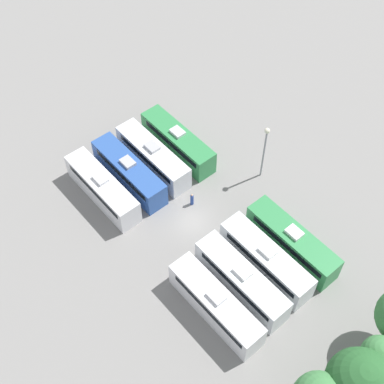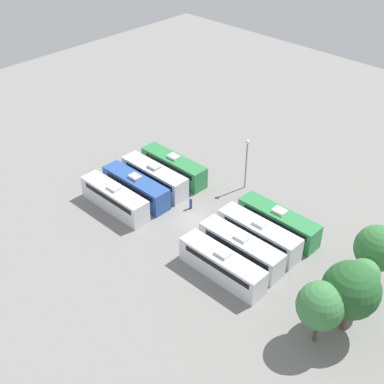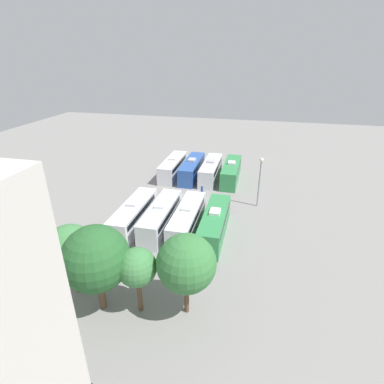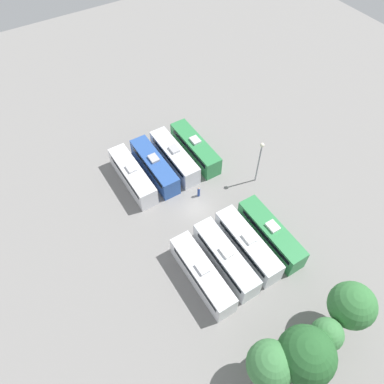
{
  "view_description": "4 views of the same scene",
  "coord_description": "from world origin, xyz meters",
  "px_view_note": "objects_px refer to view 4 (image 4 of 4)",
  "views": [
    {
      "loc": [
        21.07,
        24.61,
        46.38
      ],
      "look_at": [
        -1.34,
        -1.71,
        2.41
      ],
      "focal_mm": 50.0,
      "sensor_mm": 36.0,
      "label": 1
    },
    {
      "loc": [
        38.15,
        36.63,
        40.74
      ],
      "look_at": [
        -1.31,
        -1.5,
        2.85
      ],
      "focal_mm": 50.0,
      "sensor_mm": 36.0,
      "label": 2
    },
    {
      "loc": [
        -9.66,
        39.9,
        20.17
      ],
      "look_at": [
        -0.47,
        0.43,
        1.4
      ],
      "focal_mm": 28.0,
      "sensor_mm": 36.0,
      "label": 3
    },
    {
      "loc": [
        16.46,
        25.27,
        41.54
      ],
      "look_at": [
        0.14,
        -1.03,
        2.84
      ],
      "focal_mm": 35.0,
      "sensor_mm": 36.0,
      "label": 4
    }
  ],
  "objects_px": {
    "bus_6": "(226,258)",
    "tree_0": "(352,305)",
    "bus_7": "(202,274)",
    "bus_4": "(271,233)",
    "bus_1": "(175,157)",
    "worker_person": "(199,192)",
    "bus_5": "(248,245)",
    "tree_1": "(327,334)",
    "light_pole": "(260,156)",
    "bus_2": "(155,166)",
    "bus_3": "(133,176)",
    "bus_0": "(195,148)",
    "tree_2": "(306,355)",
    "tree_3": "(270,365)"
  },
  "relations": [
    {
      "from": "bus_4",
      "to": "tree_1",
      "type": "bearing_deg",
      "value": 71.72
    },
    {
      "from": "bus_1",
      "to": "bus_5",
      "type": "height_order",
      "value": "same"
    },
    {
      "from": "tree_1",
      "to": "bus_0",
      "type": "bearing_deg",
      "value": -97.95
    },
    {
      "from": "bus_7",
      "to": "bus_3",
      "type": "bearing_deg",
      "value": -89.56
    },
    {
      "from": "bus_1",
      "to": "bus_5",
      "type": "relative_size",
      "value": 1.0
    },
    {
      "from": "bus_1",
      "to": "worker_person",
      "type": "distance_m",
      "value": 7.01
    },
    {
      "from": "bus_3",
      "to": "tree_0",
      "type": "bearing_deg",
      "value": 108.52
    },
    {
      "from": "tree_0",
      "to": "tree_2",
      "type": "xyz_separation_m",
      "value": [
        7.24,
        1.15,
        0.06
      ]
    },
    {
      "from": "worker_person",
      "to": "tree_0",
      "type": "bearing_deg",
      "value": 98.23
    },
    {
      "from": "bus_3",
      "to": "bus_6",
      "type": "height_order",
      "value": "same"
    },
    {
      "from": "tree_1",
      "to": "bus_1",
      "type": "bearing_deg",
      "value": -91.35
    },
    {
      "from": "bus_3",
      "to": "worker_person",
      "type": "distance_m",
      "value": 9.67
    },
    {
      "from": "bus_0",
      "to": "bus_6",
      "type": "relative_size",
      "value": 1.0
    },
    {
      "from": "bus_0",
      "to": "bus_5",
      "type": "relative_size",
      "value": 1.0
    },
    {
      "from": "worker_person",
      "to": "light_pole",
      "type": "relative_size",
      "value": 0.23
    },
    {
      "from": "bus_7",
      "to": "tree_2",
      "type": "height_order",
      "value": "tree_2"
    },
    {
      "from": "tree_3",
      "to": "bus_3",
      "type": "bearing_deg",
      "value": -90.57
    },
    {
      "from": "bus_1",
      "to": "light_pole",
      "type": "bearing_deg",
      "value": 133.55
    },
    {
      "from": "bus_1",
      "to": "bus_4",
      "type": "distance_m",
      "value": 18.29
    },
    {
      "from": "bus_0",
      "to": "bus_2",
      "type": "height_order",
      "value": "same"
    },
    {
      "from": "worker_person",
      "to": "bus_7",
      "type": "bearing_deg",
      "value": 59.34
    },
    {
      "from": "bus_5",
      "to": "bus_6",
      "type": "xyz_separation_m",
      "value": [
        3.37,
        0.1,
        0.0
      ]
    },
    {
      "from": "tree_2",
      "to": "tree_3",
      "type": "distance_m",
      "value": 3.41
    },
    {
      "from": "bus_1",
      "to": "tree_2",
      "type": "bearing_deg",
      "value": 82.67
    },
    {
      "from": "bus_4",
      "to": "tree_1",
      "type": "xyz_separation_m",
      "value": [
        4.3,
        13.03,
        2.82
      ]
    },
    {
      "from": "bus_7",
      "to": "worker_person",
      "type": "bearing_deg",
      "value": -120.66
    },
    {
      "from": "tree_3",
      "to": "bus_2",
      "type": "bearing_deg",
      "value": -97.23
    },
    {
      "from": "bus_2",
      "to": "bus_1",
      "type": "bearing_deg",
      "value": -178.59
    },
    {
      "from": "bus_0",
      "to": "light_pole",
      "type": "xyz_separation_m",
      "value": [
        -4.82,
        8.79,
        3.35
      ]
    },
    {
      "from": "tree_3",
      "to": "bus_4",
      "type": "bearing_deg",
      "value": -131.23
    },
    {
      "from": "bus_5",
      "to": "tree_1",
      "type": "bearing_deg",
      "value": 86.33
    },
    {
      "from": "bus_0",
      "to": "bus_3",
      "type": "xyz_separation_m",
      "value": [
        10.49,
        0.02,
        0.0
      ]
    },
    {
      "from": "tree_0",
      "to": "bus_5",
      "type": "bearing_deg",
      "value": -76.21
    },
    {
      "from": "bus_7",
      "to": "bus_4",
      "type": "bearing_deg",
      "value": -179.19
    },
    {
      "from": "bus_7",
      "to": "bus_6",
      "type": "bearing_deg",
      "value": -175.46
    },
    {
      "from": "tree_1",
      "to": "tree_3",
      "type": "xyz_separation_m",
      "value": [
        6.48,
        -0.73,
        0.16
      ]
    },
    {
      "from": "bus_6",
      "to": "worker_person",
      "type": "bearing_deg",
      "value": -105.86
    },
    {
      "from": "bus_6",
      "to": "bus_3",
      "type": "bearing_deg",
      "value": -78.35
    },
    {
      "from": "bus_1",
      "to": "tree_2",
      "type": "xyz_separation_m",
      "value": [
        4.04,
        31.41,
        3.47
      ]
    },
    {
      "from": "bus_2",
      "to": "tree_3",
      "type": "xyz_separation_m",
      "value": [
        3.83,
        30.16,
        2.98
      ]
    },
    {
      "from": "bus_6",
      "to": "bus_0",
      "type": "bearing_deg",
      "value": -111.08
    },
    {
      "from": "bus_6",
      "to": "tree_1",
      "type": "distance_m",
      "value": 13.7
    },
    {
      "from": "bus_1",
      "to": "light_pole",
      "type": "height_order",
      "value": "light_pole"
    },
    {
      "from": "bus_6",
      "to": "bus_2",
      "type": "bearing_deg",
      "value": -89.58
    },
    {
      "from": "worker_person",
      "to": "tree_1",
      "type": "relative_size",
      "value": 0.27
    },
    {
      "from": "light_pole",
      "to": "tree_1",
      "type": "bearing_deg",
      "value": 67.55
    },
    {
      "from": "bus_6",
      "to": "tree_0",
      "type": "bearing_deg",
      "value": 117.39
    },
    {
      "from": "bus_2",
      "to": "tree_2",
      "type": "height_order",
      "value": "tree_2"
    },
    {
      "from": "tree_0",
      "to": "tree_1",
      "type": "height_order",
      "value": "tree_0"
    },
    {
      "from": "bus_5",
      "to": "bus_6",
      "type": "bearing_deg",
      "value": 1.63
    }
  ]
}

